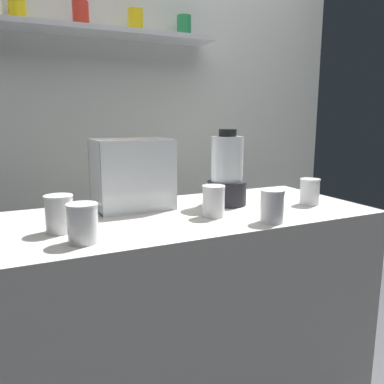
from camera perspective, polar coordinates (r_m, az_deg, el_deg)
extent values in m
cube|color=beige|center=(1.68, 0.00, -18.08)|extent=(1.40, 0.64, 0.90)
cube|color=silver|center=(2.19, -8.82, 10.50)|extent=(2.60, 0.04, 2.50)
cube|color=silver|center=(2.07, -12.05, 21.96)|extent=(1.08, 0.20, 0.02)
cylinder|color=yellow|center=(2.04, -24.32, 23.38)|extent=(0.08, 0.08, 0.11)
cylinder|color=red|center=(2.05, -16.05, 23.86)|extent=(0.08, 0.08, 0.11)
cylinder|color=yellow|center=(2.13, -8.33, 23.63)|extent=(0.08, 0.08, 0.11)
cylinder|color=#268C4C|center=(2.23, -1.18, 23.15)|extent=(0.08, 0.08, 0.11)
cube|color=white|center=(1.61, -8.68, -2.13)|extent=(0.30, 0.23, 0.01)
cube|color=white|center=(1.48, -7.57, 2.11)|extent=(0.30, 0.01, 0.28)
cube|color=white|center=(1.69, -9.92, 3.17)|extent=(0.30, 0.01, 0.28)
cube|color=white|center=(1.55, -13.99, 2.29)|extent=(0.01, 0.23, 0.28)
cube|color=white|center=(1.63, -3.92, 3.02)|extent=(0.01, 0.23, 0.28)
cone|color=orange|center=(1.59, -9.49, -1.65)|extent=(0.12, 0.17, 0.03)
cone|color=orange|center=(1.60, -9.24, -1.56)|extent=(0.09, 0.14, 0.03)
cone|color=orange|center=(1.60, -9.29, -1.34)|extent=(0.19, 0.06, 0.04)
cone|color=orange|center=(1.60, -8.31, -1.35)|extent=(0.16, 0.14, 0.03)
cone|color=orange|center=(1.61, -7.83, -0.24)|extent=(0.19, 0.07, 0.03)
cone|color=orange|center=(1.57, -9.89, -0.43)|extent=(0.15, 0.14, 0.03)
cone|color=orange|center=(1.58, -9.27, -0.68)|extent=(0.19, 0.04, 0.03)
cone|color=orange|center=(1.59, -8.52, -0.26)|extent=(0.04, 0.19, 0.03)
cone|color=orange|center=(1.58, -9.64, 0.07)|extent=(0.04, 0.15, 0.02)
cone|color=orange|center=(1.56, -8.59, 1.04)|extent=(0.09, 0.15, 0.04)
cone|color=orange|center=(1.59, -9.68, 1.05)|extent=(0.07, 0.18, 0.03)
cone|color=orange|center=(1.59, -9.31, 0.99)|extent=(0.15, 0.09, 0.03)
cone|color=orange|center=(1.57, -8.97, 1.27)|extent=(0.16, 0.08, 0.03)
cylinder|color=black|center=(1.64, 5.11, -0.12)|extent=(0.16, 0.16, 0.10)
cylinder|color=silver|center=(1.62, 5.19, 4.85)|extent=(0.13, 0.13, 0.19)
cylinder|color=red|center=(1.63, 5.15, 2.30)|extent=(0.12, 0.12, 0.04)
cylinder|color=black|center=(1.61, 5.26, 8.67)|extent=(0.07, 0.07, 0.03)
cylinder|color=white|center=(1.31, -18.93, -3.18)|extent=(0.09, 0.09, 0.11)
cylinder|color=orange|center=(1.31, -18.90, -3.62)|extent=(0.08, 0.08, 0.09)
cylinder|color=white|center=(1.30, -19.09, -0.59)|extent=(0.09, 0.09, 0.01)
cylinder|color=white|center=(1.18, -15.75, -4.58)|extent=(0.09, 0.09, 0.11)
cylinder|color=yellow|center=(1.19, -15.72, -5.12)|extent=(0.08, 0.08, 0.09)
cylinder|color=white|center=(1.17, -15.90, -1.80)|extent=(0.09, 0.09, 0.01)
cylinder|color=white|center=(1.44, 3.18, -1.47)|extent=(0.08, 0.08, 0.11)
cylinder|color=orange|center=(1.44, 3.17, -2.25)|extent=(0.08, 0.08, 0.07)
cylinder|color=white|center=(1.42, 3.21, 0.82)|extent=(0.09, 0.09, 0.01)
cylinder|color=white|center=(1.39, 11.70, -2.16)|extent=(0.08, 0.08, 0.11)
cylinder|color=maroon|center=(1.39, 11.69, -2.47)|extent=(0.08, 0.08, 0.09)
cylinder|color=white|center=(1.37, 11.80, 0.18)|extent=(0.09, 0.09, 0.01)
cylinder|color=white|center=(1.71, 16.91, -0.04)|extent=(0.08, 0.08, 0.10)
cylinder|color=orange|center=(1.71, 16.89, -0.37)|extent=(0.07, 0.07, 0.08)
cylinder|color=white|center=(1.70, 17.01, 1.76)|extent=(0.08, 0.08, 0.01)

